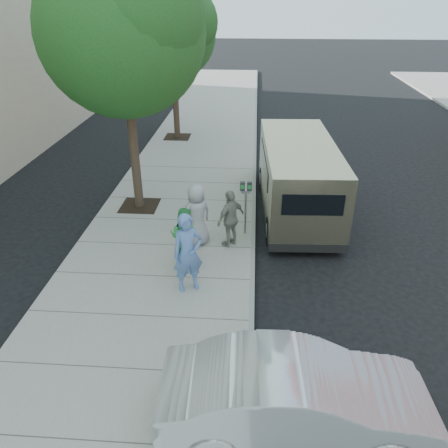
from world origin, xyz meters
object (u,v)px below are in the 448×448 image
(tree_far, at_px, (173,30))
(sedan, at_px, (298,398))
(parking_meter, at_px, (246,197))
(person_striped_polo, at_px, (231,218))
(tree_near, at_px, (123,26))
(person_gray_shirt, at_px, (197,215))
(van, at_px, (297,176))
(person_green_shirt, at_px, (184,237))
(person_officer, at_px, (188,253))

(tree_far, relative_size, sedan, 1.49)
(parking_meter, distance_m, person_striped_polo, 0.85)
(parking_meter, bearing_deg, tree_near, 154.63)
(tree_near, relative_size, tree_far, 1.16)
(parking_meter, relative_size, sedan, 0.37)
(tree_far, bearing_deg, person_gray_shirt, -77.67)
(van, height_order, person_green_shirt, van)
(tree_near, distance_m, tree_far, 7.63)
(sedan, xyz_separation_m, person_gray_shirt, (-2.29, 5.61, 0.31))
(tree_far, distance_m, parking_meter, 10.44)
(van, xyz_separation_m, person_officer, (-2.82, -4.62, -0.10))
(sedan, bearing_deg, van, -6.59)
(tree_near, relative_size, sedan, 1.72)
(parking_meter, xyz_separation_m, person_officer, (-1.24, -2.75, -0.19))
(tree_far, bearing_deg, van, -55.46)
(person_officer, distance_m, person_gray_shirt, 2.10)
(tree_far, height_order, person_officer, tree_far)
(person_green_shirt, xyz_separation_m, person_striped_polo, (1.11, 1.03, 0.02))
(sedan, distance_m, person_green_shirt, 5.18)
(person_gray_shirt, height_order, person_striped_polo, person_gray_shirt)
(tree_far, height_order, parking_meter, tree_far)
(person_striped_polo, bearing_deg, person_officer, 18.30)
(tree_far, bearing_deg, person_green_shirt, -79.82)
(tree_far, xyz_separation_m, van, (5.03, -7.31, -3.66))
(tree_near, relative_size, person_green_shirt, 4.73)
(van, xyz_separation_m, person_green_shirt, (-3.08, -3.59, -0.27))
(parking_meter, bearing_deg, person_officer, -114.94)
(sedan, bearing_deg, tree_far, 13.61)
(van, bearing_deg, person_striped_polo, -129.99)
(parking_meter, xyz_separation_m, person_green_shirt, (-1.49, -1.71, -0.37))
(tree_far, distance_m, person_officer, 12.71)
(tree_near, relative_size, person_gray_shirt, 4.29)
(person_gray_shirt, bearing_deg, person_striped_polo, 137.04)
(person_green_shirt, bearing_deg, van, -113.65)
(person_officer, distance_m, person_green_shirt, 1.08)
(tree_near, relative_size, person_officer, 3.88)
(parking_meter, height_order, person_gray_shirt, person_gray_shirt)
(tree_far, relative_size, person_striped_polo, 3.96)
(person_officer, relative_size, person_green_shirt, 1.22)
(person_gray_shirt, bearing_deg, sedan, 71.33)
(person_officer, xyz_separation_m, person_striped_polo, (0.86, 2.07, -0.15))
(van, relative_size, sedan, 1.44)
(parking_meter, bearing_deg, person_green_shirt, -131.78)
(van, height_order, person_gray_shirt, van)
(van, relative_size, person_green_shirt, 3.96)
(parking_meter, distance_m, person_officer, 3.02)
(sedan, bearing_deg, parking_meter, 6.59)
(person_green_shirt, relative_size, person_striped_polo, 0.97)
(parking_meter, xyz_separation_m, person_gray_shirt, (-1.30, -0.65, -0.28))
(person_green_shirt, bearing_deg, sedan, 135.64)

